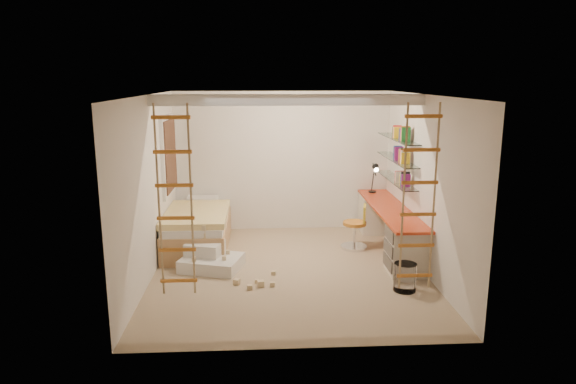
{
  "coord_description": "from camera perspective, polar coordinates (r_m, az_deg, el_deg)",
  "views": [
    {
      "loc": [
        -0.43,
        -7.24,
        2.84
      ],
      "look_at": [
        0.0,
        0.3,
        1.15
      ],
      "focal_mm": 32.0,
      "sensor_mm": 36.0,
      "label": 1
    }
  ],
  "objects": [
    {
      "name": "window_frame",
      "position": [
        8.96,
        -13.15,
        4.01
      ],
      "size": [
        0.06,
        1.15,
        1.35
      ],
      "primitive_type": "cube",
      "color": "white",
      "rests_on": "wall_left"
    },
    {
      "name": "waste_bin",
      "position": [
        7.22,
        12.87,
        -9.21
      ],
      "size": [
        0.31,
        0.31,
        0.39
      ],
      "primitive_type": "cylinder",
      "color": "white",
      "rests_on": "floor"
    },
    {
      "name": "toy_blocks",
      "position": [
        7.58,
        -6.12,
        -7.72
      ],
      "size": [
        1.23,
        1.03,
        0.65
      ],
      "color": "#CCB284",
      "rests_on": "floor"
    },
    {
      "name": "task_lamp",
      "position": [
        9.45,
        9.64,
        2.06
      ],
      "size": [
        0.14,
        0.36,
        0.57
      ],
      "color": "black",
      "rests_on": "desk"
    },
    {
      "name": "rope_ladder_right",
      "position": [
        5.92,
        14.33,
        -0.72
      ],
      "size": [
        0.41,
        0.04,
        2.13
      ],
      "primitive_type": null,
      "color": "orange",
      "rests_on": "ceiling"
    },
    {
      "name": "shelves",
      "position": [
        8.78,
        11.99,
        3.56
      ],
      "size": [
        0.25,
        1.8,
        0.71
      ],
      "color": "white",
      "rests_on": "wall_right"
    },
    {
      "name": "window_blind",
      "position": [
        8.96,
        -12.9,
        4.02
      ],
      "size": [
        0.02,
        1.0,
        1.2
      ],
      "primitive_type": "cube",
      "color": "#4C2D1E",
      "rests_on": "window_frame"
    },
    {
      "name": "bed",
      "position": [
        8.89,
        -9.94,
        -3.98
      ],
      "size": [
        1.02,
        2.0,
        0.69
      ],
      "color": "#AD7F51",
      "rests_on": "floor"
    },
    {
      "name": "play_platform",
      "position": [
        7.94,
        -8.69,
        -7.34
      ],
      "size": [
        1.01,
        0.88,
        0.38
      ],
      "color": "silver",
      "rests_on": "floor"
    },
    {
      "name": "swivel_chair",
      "position": [
        8.76,
        7.53,
        -4.48
      ],
      "size": [
        0.54,
        0.54,
        0.76
      ],
      "color": "#C07525",
      "rests_on": "floor"
    },
    {
      "name": "ceiling_beam",
      "position": [
        7.55,
        0.0,
        10.19
      ],
      "size": [
        4.0,
        0.18,
        0.16
      ],
      "primitive_type": "cube",
      "color": "white",
      "rests_on": "ceiling"
    },
    {
      "name": "rope_ladder_left",
      "position": [
        5.72,
        -12.44,
        -1.08
      ],
      "size": [
        0.41,
        0.04,
        2.13
      ],
      "primitive_type": null,
      "color": "orange",
      "rests_on": "ceiling"
    },
    {
      "name": "desk",
      "position": [
        8.72,
        11.14,
        -3.84
      ],
      "size": [
        0.56,
        2.8,
        0.75
      ],
      "color": "red",
      "rests_on": "floor"
    },
    {
      "name": "books",
      "position": [
        8.76,
        12.03,
        4.56
      ],
      "size": [
        0.14,
        0.64,
        0.92
      ],
      "color": "#8C1E7F",
      "rests_on": "shelves"
    },
    {
      "name": "floor",
      "position": [
        7.78,
        0.13,
        -8.78
      ],
      "size": [
        4.5,
        4.5,
        0.0
      ],
      "primitive_type": "plane",
      "color": "#9E8266",
      "rests_on": "ground"
    }
  ]
}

